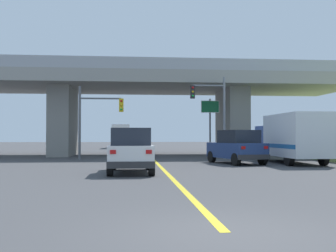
{
  "coord_description": "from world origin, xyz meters",
  "views": [
    {
      "loc": [
        -1.64,
        -7.06,
        1.67
      ],
      "look_at": [
        0.68,
        18.33,
        2.29
      ],
      "focal_mm": 44.27,
      "sensor_mm": 36.0,
      "label": 1
    }
  ],
  "objects_px": {
    "highway_sign": "(210,114)",
    "semi_truck_distant": "(121,136)",
    "suv_crossing": "(237,147)",
    "traffic_signal_nearside": "(214,107)",
    "traffic_signal_farside": "(95,114)",
    "box_truck": "(292,137)",
    "sedan_oncoming": "(138,143)",
    "suv_lead": "(131,151)"
  },
  "relations": [
    {
      "from": "sedan_oncoming",
      "to": "traffic_signal_farside",
      "type": "relative_size",
      "value": 0.88
    },
    {
      "from": "suv_crossing",
      "to": "traffic_signal_nearside",
      "type": "xyz_separation_m",
      "value": [
        -0.29,
        5.49,
        2.79
      ]
    },
    {
      "from": "suv_lead",
      "to": "traffic_signal_nearside",
      "type": "xyz_separation_m",
      "value": [
        6.06,
        11.05,
        2.79
      ]
    },
    {
      "from": "traffic_signal_nearside",
      "to": "semi_truck_distant",
      "type": "height_order",
      "value": "traffic_signal_nearside"
    },
    {
      "from": "suv_crossing",
      "to": "box_truck",
      "type": "xyz_separation_m",
      "value": [
        3.49,
        0.17,
        0.57
      ]
    },
    {
      "from": "suv_crossing",
      "to": "traffic_signal_nearside",
      "type": "height_order",
      "value": "traffic_signal_nearside"
    },
    {
      "from": "box_truck",
      "to": "highway_sign",
      "type": "relative_size",
      "value": 1.54
    },
    {
      "from": "suv_crossing",
      "to": "highway_sign",
      "type": "bearing_deg",
      "value": 73.8
    },
    {
      "from": "box_truck",
      "to": "traffic_signal_nearside",
      "type": "bearing_deg",
      "value": 125.41
    },
    {
      "from": "semi_truck_distant",
      "to": "traffic_signal_nearside",
      "type": "bearing_deg",
      "value": -75.24
    },
    {
      "from": "traffic_signal_farside",
      "to": "highway_sign",
      "type": "bearing_deg",
      "value": 24.17
    },
    {
      "from": "box_truck",
      "to": "highway_sign",
      "type": "xyz_separation_m",
      "value": [
        -3.21,
        9.55,
        1.93
      ]
    },
    {
      "from": "sedan_oncoming",
      "to": "semi_truck_distant",
      "type": "xyz_separation_m",
      "value": [
        -1.99,
        16.9,
        0.67
      ]
    },
    {
      "from": "box_truck",
      "to": "suv_crossing",
      "type": "bearing_deg",
      "value": -177.15
    },
    {
      "from": "traffic_signal_nearside",
      "to": "traffic_signal_farside",
      "type": "bearing_deg",
      "value": 179.2
    },
    {
      "from": "suv_lead",
      "to": "box_truck",
      "type": "relative_size",
      "value": 0.59
    },
    {
      "from": "traffic_signal_nearside",
      "to": "semi_truck_distant",
      "type": "relative_size",
      "value": 0.79
    },
    {
      "from": "suv_crossing",
      "to": "traffic_signal_nearside",
      "type": "relative_size",
      "value": 0.76
    },
    {
      "from": "sedan_oncoming",
      "to": "suv_lead",
      "type": "bearing_deg",
      "value": -91.89
    },
    {
      "from": "traffic_signal_nearside",
      "to": "highway_sign",
      "type": "xyz_separation_m",
      "value": [
        0.57,
        4.23,
        -0.29
      ]
    },
    {
      "from": "suv_crossing",
      "to": "suv_lead",
      "type": "bearing_deg",
      "value": -153.33
    },
    {
      "from": "suv_lead",
      "to": "box_truck",
      "type": "height_order",
      "value": "box_truck"
    },
    {
      "from": "box_truck",
      "to": "semi_truck_distant",
      "type": "height_order",
      "value": "semi_truck_distant"
    },
    {
      "from": "box_truck",
      "to": "semi_truck_distant",
      "type": "relative_size",
      "value": 0.97
    },
    {
      "from": "suv_crossing",
      "to": "highway_sign",
      "type": "height_order",
      "value": "highway_sign"
    },
    {
      "from": "suv_lead",
      "to": "highway_sign",
      "type": "bearing_deg",
      "value": 66.56
    },
    {
      "from": "sedan_oncoming",
      "to": "semi_truck_distant",
      "type": "bearing_deg",
      "value": 96.72
    },
    {
      "from": "suv_crossing",
      "to": "traffic_signal_farside",
      "type": "xyz_separation_m",
      "value": [
        -8.88,
        5.61,
        2.24
      ]
    },
    {
      "from": "sedan_oncoming",
      "to": "semi_truck_distant",
      "type": "height_order",
      "value": "semi_truck_distant"
    },
    {
      "from": "suv_lead",
      "to": "box_truck",
      "type": "distance_m",
      "value": 11.4
    },
    {
      "from": "traffic_signal_nearside",
      "to": "highway_sign",
      "type": "relative_size",
      "value": 1.26
    },
    {
      "from": "sedan_oncoming",
      "to": "highway_sign",
      "type": "relative_size",
      "value": 0.96
    },
    {
      "from": "suv_crossing",
      "to": "semi_truck_distant",
      "type": "xyz_separation_m",
      "value": [
        -7.62,
        33.28,
        0.67
      ]
    },
    {
      "from": "sedan_oncoming",
      "to": "traffic_signal_nearside",
      "type": "relative_size",
      "value": 0.76
    },
    {
      "from": "semi_truck_distant",
      "to": "highway_sign",
      "type": "bearing_deg",
      "value": -71.47
    },
    {
      "from": "highway_sign",
      "to": "semi_truck_distant",
      "type": "xyz_separation_m",
      "value": [
        -7.9,
        23.56,
        -1.83
      ]
    },
    {
      "from": "suv_crossing",
      "to": "semi_truck_distant",
      "type": "relative_size",
      "value": 0.61
    },
    {
      "from": "suv_crossing",
      "to": "semi_truck_distant",
      "type": "bearing_deg",
      "value": 88.33
    },
    {
      "from": "highway_sign",
      "to": "suv_lead",
      "type": "bearing_deg",
      "value": -113.44
    },
    {
      "from": "sedan_oncoming",
      "to": "traffic_signal_farside",
      "type": "distance_m",
      "value": 11.47
    },
    {
      "from": "box_truck",
      "to": "traffic_signal_farside",
      "type": "distance_m",
      "value": 13.61
    },
    {
      "from": "highway_sign",
      "to": "semi_truck_distant",
      "type": "bearing_deg",
      "value": 108.53
    }
  ]
}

